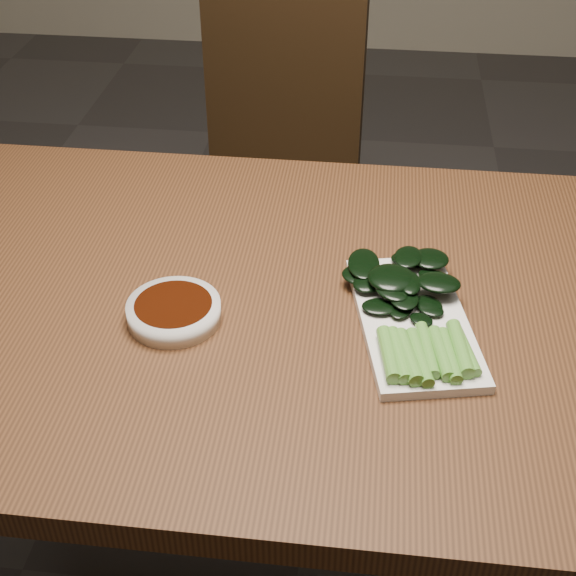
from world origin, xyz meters
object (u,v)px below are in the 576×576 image
Objects in this scene: serving_plate at (413,321)px; gai_lan at (409,307)px; chair_far at (272,174)px; table at (297,336)px; sauce_bowl at (174,311)px.

gai_lan is (-0.01, 0.01, 0.02)m from serving_plate.
chair_far is 3.07× the size of gai_lan.
table is 1.57× the size of chair_far.
serving_plate is (0.31, -0.86, 0.27)m from chair_far.
table is 11.11× the size of sauce_bowl.
gai_lan is at bearing -13.59° from table.
serving_plate is 1.03× the size of gai_lan.
gai_lan is (0.15, -0.04, 0.10)m from table.
sauce_bowl is 0.43× the size of gai_lan.
sauce_bowl is at bearing -156.73° from table.
chair_far is 0.95m from gai_lan.
chair_far is 2.97× the size of serving_plate.
sauce_bowl reaches higher than table.
table is 0.18m from serving_plate.
sauce_bowl is 0.31m from gai_lan.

